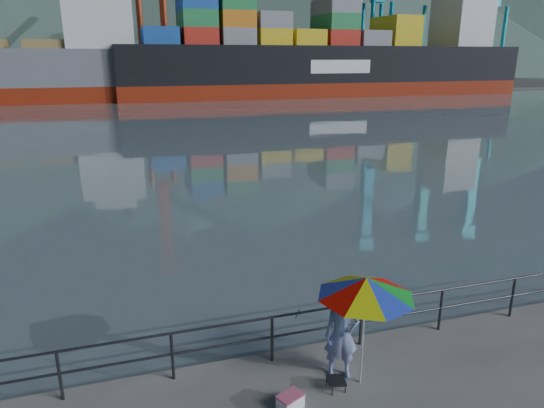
{
  "coord_description": "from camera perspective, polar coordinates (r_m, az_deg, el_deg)",
  "views": [
    {
      "loc": [
        -1.55,
        -6.52,
        6.0
      ],
      "look_at": [
        2.33,
        6.0,
        2.0
      ],
      "focal_mm": 32.0,
      "sensor_mm": 36.0,
      "label": 1
    }
  ],
  "objects": [
    {
      "name": "cooler_bag",
      "position": [
        9.28,
        2.17,
        -22.3
      ],
      "size": [
        0.52,
        0.45,
        0.25
      ],
      "primitive_type": "cube",
      "rotation": [
        0.0,
        0.0,
        0.42
      ],
      "color": "white",
      "rests_on": "ground"
    },
    {
      "name": "port_cranes",
      "position": [
        96.71,
        2.74,
        22.89
      ],
      "size": [
        116.0,
        28.0,
        38.4
      ],
      "color": "red",
      "rests_on": "ground"
    },
    {
      "name": "guardrail",
      "position": [
        10.0,
        -5.71,
        -16.35
      ],
      "size": [
        22.0,
        0.06,
        1.03
      ],
      "color": "#2D3033",
      "rests_on": "ground"
    },
    {
      "name": "container_ship",
      "position": [
        84.31,
        7.53,
        16.68
      ],
      "size": [
        66.96,
        11.16,
        18.1
      ],
      "color": "maroon",
      "rests_on": "ground"
    },
    {
      "name": "fisherman",
      "position": [
        9.69,
        8.18,
        -14.97
      ],
      "size": [
        0.75,
        0.61,
        1.8
      ],
      "primitive_type": "imported",
      "rotation": [
        0.0,
        0.0,
        -0.31
      ],
      "color": "navy",
      "rests_on": "ground"
    },
    {
      "name": "container_stacks",
      "position": [
        106.21,
        1.87,
        15.5
      ],
      "size": [
        58.0,
        8.4,
        7.8
      ],
      "color": "yellow",
      "rests_on": "ground"
    },
    {
      "name": "fishing_rod",
      "position": [
        10.74,
        2.91,
        -17.01
      ],
      "size": [
        0.51,
        1.53,
        1.13
      ],
      "primitive_type": "cylinder",
      "rotation": [
        0.96,
        0.0,
        -0.31
      ],
      "color": "black",
      "rests_on": "ground"
    },
    {
      "name": "harbor_water",
      "position": [
        136.66,
        -17.08,
        13.73
      ],
      "size": [
        500.0,
        280.0,
        0.0
      ],
      "primitive_type": "cube",
      "color": "slate",
      "rests_on": "ground"
    },
    {
      "name": "folding_stool",
      "position": [
        9.76,
        7.54,
        -20.27
      ],
      "size": [
        0.4,
        0.4,
        0.22
      ],
      "color": "black",
      "rests_on": "ground"
    },
    {
      "name": "beach_umbrella",
      "position": [
        9.01,
        11.01,
        -9.58
      ],
      "size": [
        1.97,
        1.97,
        2.21
      ],
      "color": "white",
      "rests_on": "ground"
    },
    {
      "name": "far_dock",
      "position": [
        100.36,
        -10.9,
        13.25
      ],
      "size": [
        200.0,
        40.0,
        0.4
      ],
      "primitive_type": "cube",
      "color": "#514F4C",
      "rests_on": "ground"
    }
  ]
}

